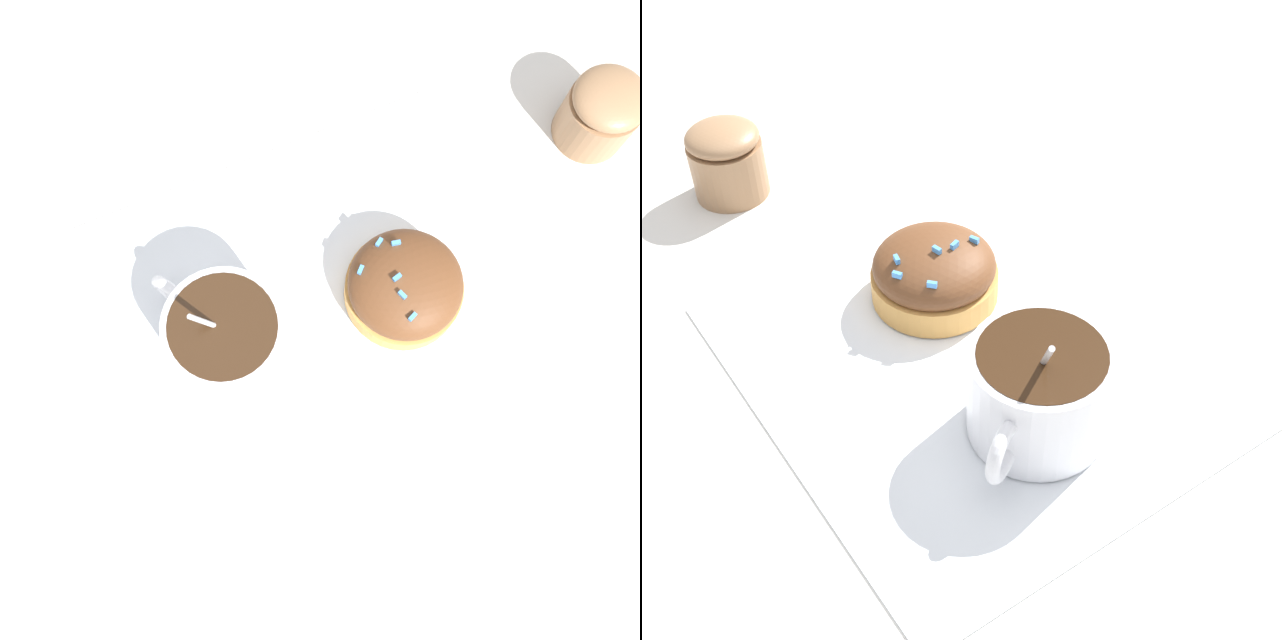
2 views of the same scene
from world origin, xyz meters
The scene contains 5 objects.
ground_plane centered at (0.00, 0.00, 0.00)m, with size 3.00×3.00×0.00m, color silver.
paper_napkin centered at (0.00, 0.00, 0.00)m, with size 0.33×0.30×0.00m.
coffee_cup centered at (-0.07, 0.00, 0.04)m, with size 0.09×0.11×0.09m.
frosted_pastry centered at (0.07, -0.01, 0.03)m, with size 0.10×0.10×0.05m.
sugar_bowl centered at (0.28, 0.06, 0.03)m, with size 0.06×0.06×0.07m.
Camera 1 is at (-0.05, -0.14, 0.60)m, focal length 42.00 mm.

